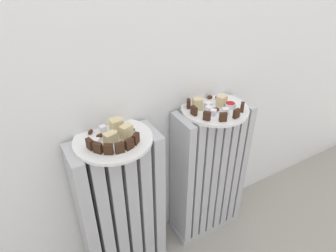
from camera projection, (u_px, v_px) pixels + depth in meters
The scene contains 37 objects.
radiator_left at pixel (122, 210), 1.23m from camera, with size 0.34×0.15×0.68m.
radiator_right at pixel (208, 174), 1.41m from camera, with size 0.34×0.15×0.68m.
plate_left at pixel (113, 140), 1.04m from camera, with size 0.27×0.27×0.01m, color white.
plate_right at pixel (215, 109), 1.22m from camera, with size 0.27×0.27×0.01m, color white.
dark_cake_slice_left_0 at pixel (90, 144), 0.97m from camera, with size 0.03×0.01×0.04m, color #382114.
dark_cake_slice_left_1 at pixel (98, 148), 0.96m from camera, with size 0.03×0.01×0.04m, color #382114.
dark_cake_slice_left_2 at pixel (108, 149), 0.95m from camera, with size 0.03×0.01×0.04m, color #382114.
dark_cake_slice_left_3 at pixel (120, 148), 0.96m from camera, with size 0.03×0.01×0.04m, color #382114.
dark_cake_slice_left_4 at pixel (129, 144), 0.98m from camera, with size 0.03×0.01×0.04m, color #382114.
dark_cake_slice_left_5 at pixel (136, 139), 1.00m from camera, with size 0.03×0.01×0.04m, color #382114.
marble_cake_slice_left_0 at pixel (126, 132), 1.02m from camera, with size 0.04×0.03×0.05m, color beige.
marble_cake_slice_left_1 at pixel (110, 138), 1.00m from camera, with size 0.04×0.03×0.04m, color beige.
marble_cake_slice_left_2 at pixel (116, 126), 1.06m from camera, with size 0.04×0.04×0.05m, color beige.
turkish_delight_left_0 at pixel (103, 129), 1.07m from camera, with size 0.02×0.02×0.02m, color white.
turkish_delight_left_1 at pixel (96, 142), 1.00m from camera, with size 0.02×0.02×0.02m, color white.
turkish_delight_left_2 at pixel (114, 134), 1.04m from camera, with size 0.02×0.02×0.02m, color white.
medjool_date_left_0 at pixel (122, 144), 1.00m from camera, with size 0.03×0.02×0.02m, color #3D1E0F.
medjool_date_left_1 at pixel (100, 136), 1.04m from camera, with size 0.03×0.02×0.01m, color #3D1E0F.
medjool_date_left_2 at pixel (132, 130), 1.07m from camera, with size 0.02×0.01×0.01m, color #3D1E0F.
medjool_date_left_3 at pixel (90, 132), 1.06m from camera, with size 0.03×0.01×0.01m, color #3D1E0F.
dark_cake_slice_right_0 at pixel (189, 104), 1.21m from camera, with size 0.03×0.01×0.04m, color #382114.
dark_cake_slice_right_1 at pixel (194, 111), 1.16m from camera, with size 0.03×0.01×0.04m, color #382114.
dark_cake_slice_right_2 at pixel (207, 116), 1.13m from camera, with size 0.03×0.01×0.04m, color #382114.
dark_cake_slice_right_3 at pixel (223, 117), 1.12m from camera, with size 0.03×0.01×0.04m, color #382114.
dark_cake_slice_right_4 at pixel (236, 114), 1.14m from camera, with size 0.03×0.01×0.04m, color #382114.
dark_cake_slice_right_5 at pixel (242, 107), 1.18m from camera, with size 0.03×0.01×0.04m, color #382114.
marble_cake_slice_right_0 at pixel (222, 101), 1.22m from camera, with size 0.04×0.03×0.05m, color beige.
marble_cake_slice_right_1 at pixel (197, 104), 1.19m from camera, with size 0.04×0.03×0.05m, color beige.
turkish_delight_right_0 at pixel (225, 111), 1.17m from camera, with size 0.02×0.02×0.02m, color white.
turkish_delight_right_1 at pixel (208, 109), 1.18m from camera, with size 0.02×0.02×0.02m, color white.
turkish_delight_right_2 at pixel (208, 105), 1.21m from camera, with size 0.02×0.02×0.02m, color white.
turkish_delight_right_3 at pixel (213, 112), 1.16m from camera, with size 0.02×0.02×0.02m, color white.
medjool_date_right_0 at pixel (210, 97), 1.28m from camera, with size 0.03×0.02×0.01m, color #3D1E0F.
medjool_date_right_1 at pixel (218, 98), 1.27m from camera, with size 0.03×0.02×0.02m, color #3D1E0F.
medjool_date_right_2 at pixel (216, 109), 1.19m from camera, with size 0.03×0.01×0.01m, color #3D1E0F.
jam_bowl_right at pixel (230, 105), 1.21m from camera, with size 0.04×0.04×0.02m.
fork at pixel (109, 141), 1.02m from camera, with size 0.05×0.10×0.00m.
Camera 1 is at (-0.48, -0.55, 1.28)m, focal length 32.27 mm.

